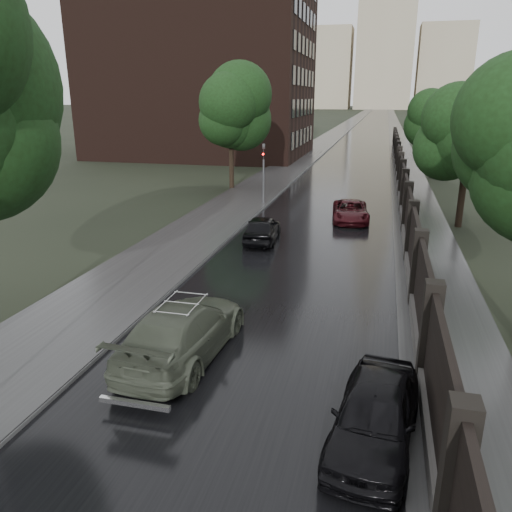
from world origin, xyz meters
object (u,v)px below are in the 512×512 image
at_px(tree_right_c, 438,120).
at_px(traffic_light, 264,169).
at_px(hatchback_left, 262,229).
at_px(car_right_far, 351,211).
at_px(volga_sedan, 183,330).
at_px(car_right_near, 375,414).
at_px(tree_left_far, 231,120).
at_px(tree_right_b, 469,135).

xyz_separation_m(tree_right_c, traffic_light, (-11.80, -15.01, -2.55)).
xyz_separation_m(hatchback_left, car_right_far, (3.96, 5.33, -0.06)).
bearing_deg(hatchback_left, volga_sedan, 87.98).
distance_m(hatchback_left, car_right_far, 6.64).
bearing_deg(car_right_near, tree_right_c, 90.85).
bearing_deg(traffic_light, car_right_near, -71.27).
xyz_separation_m(tree_left_far, volga_sedan, (6.20, -25.23, -4.47)).
relative_size(volga_sedan, car_right_near, 1.32).
bearing_deg(car_right_near, car_right_far, 102.32).
bearing_deg(hatchback_left, car_right_far, -131.33).
relative_size(tree_right_c, traffic_light, 1.75).
bearing_deg(tree_left_far, tree_right_b, -27.30).
xyz_separation_m(hatchback_left, car_right_near, (5.76, -14.19, 0.03)).
distance_m(tree_right_c, car_right_near, 38.18).
bearing_deg(tree_left_far, hatchback_left, -67.35).
relative_size(traffic_light, car_right_near, 0.99).
relative_size(tree_right_b, traffic_light, 1.75).
distance_m(volga_sedan, car_right_near, 5.76).
distance_m(tree_right_b, car_right_far, 7.34).
xyz_separation_m(tree_right_b, tree_right_c, (0.00, 18.00, 0.00)).
xyz_separation_m(tree_right_c, car_right_far, (-5.90, -18.19, -4.36)).
bearing_deg(tree_left_far, tree_right_c, 32.83).
xyz_separation_m(tree_right_c, car_right_near, (-4.10, -37.72, -4.26)).
height_order(tree_right_b, volga_sedan, tree_right_b).
relative_size(tree_left_far, traffic_light, 1.85).
bearing_deg(volga_sedan, tree_right_b, -115.41).
bearing_deg(tree_right_c, volga_sedan, -104.79).
distance_m(tree_right_b, car_right_near, 20.58).
relative_size(tree_right_b, car_right_near, 1.74).
xyz_separation_m(car_right_near, car_right_far, (-1.80, 19.53, -0.09)).
bearing_deg(volga_sedan, hatchback_left, -84.32).
relative_size(tree_right_b, tree_right_c, 1.00).
bearing_deg(tree_right_b, tree_right_c, 90.00).
height_order(tree_right_b, car_right_near, tree_right_b).
distance_m(tree_left_far, car_right_near, 30.31).
distance_m(traffic_light, hatchback_left, 8.91).
height_order(tree_right_c, car_right_near, tree_right_c).
height_order(tree_right_b, hatchback_left, tree_right_b).
bearing_deg(tree_left_far, traffic_light, -53.53).
distance_m(tree_right_b, volga_sedan, 20.02).
bearing_deg(tree_right_b, traffic_light, 165.76).
relative_size(tree_right_c, car_right_far, 1.64).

